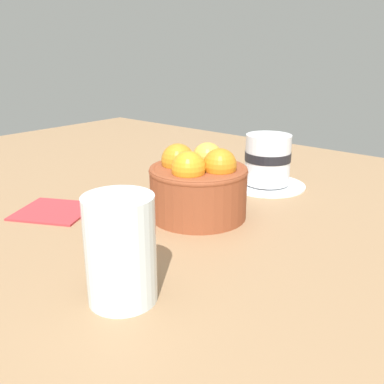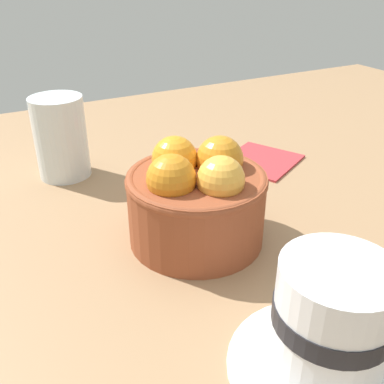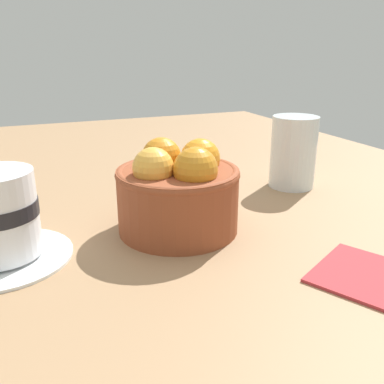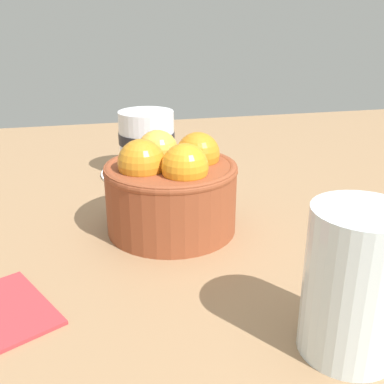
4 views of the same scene
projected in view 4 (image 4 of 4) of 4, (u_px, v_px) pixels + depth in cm
name	position (u px, v px, depth cm)	size (l,w,h in cm)	color
ground_plane	(172.00, 245.00, 49.00)	(151.52, 101.86, 3.91)	#997551
terracotta_bowl	(171.00, 187.00, 46.55)	(13.41, 13.41, 9.99)	brown
coffee_cup	(146.00, 145.00, 63.17)	(12.99, 12.99, 8.77)	white
water_glass	(354.00, 283.00, 29.32)	(6.47, 6.47, 10.22)	silver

